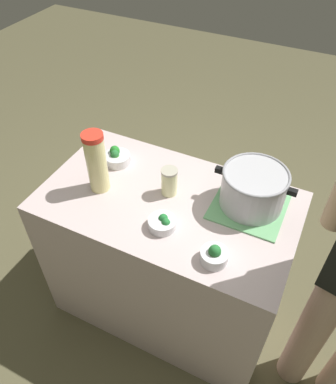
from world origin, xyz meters
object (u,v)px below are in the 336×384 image
cooking_pot (253,188)px  broccoli_bowl_back (214,255)px  mason_jar (169,182)px  lemonade_pitcher (96,162)px  broccoli_bowl_front (117,157)px  broccoli_bowl_center (163,223)px

cooking_pot → broccoli_bowl_back: bearing=-95.9°
cooking_pot → mason_jar: (-0.35, -0.09, -0.03)m
broccoli_bowl_back → cooking_pot: bearing=84.1°
lemonade_pitcher → broccoli_bowl_back: size_ratio=2.74×
cooking_pot → broccoli_bowl_front: (-0.68, -0.01, -0.07)m
cooking_pot → broccoli_bowl_back: 0.36m
broccoli_bowl_back → broccoli_bowl_front: bearing=151.8°
cooking_pot → mason_jar: bearing=-165.9°
mason_jar → broccoli_bowl_back: 0.41m
mason_jar → broccoli_bowl_front: 0.34m
broccoli_bowl_center → cooking_pot: bearing=44.8°
cooking_pot → broccoli_bowl_center: (-0.29, -0.29, -0.07)m
lemonade_pitcher → broccoli_bowl_front: lemonade_pitcher is taller
cooking_pot → broccoli_bowl_center: bearing=-135.2°
lemonade_pitcher → broccoli_bowl_front: size_ratio=2.31×
lemonade_pitcher → mason_jar: bearing=19.7°
cooking_pot → broccoli_bowl_center: size_ratio=2.97×
broccoli_bowl_front → mason_jar: bearing=-14.3°
mason_jar → cooking_pot: bearing=14.1°
broccoli_bowl_front → lemonade_pitcher: bearing=-81.8°
lemonade_pitcher → broccoli_bowl_center: bearing=-13.8°
broccoli_bowl_front → broccoli_bowl_back: 0.73m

